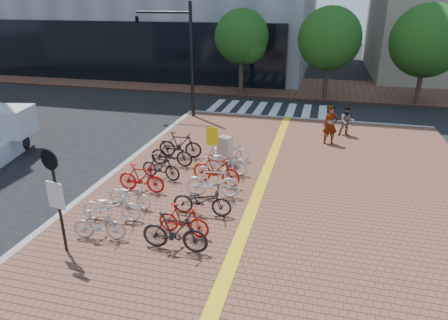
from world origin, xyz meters
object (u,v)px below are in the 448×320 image
(bike_3, at_px, (141,178))
(bike_10, at_px, (213,182))
(bike_5, at_px, (172,153))
(bike_6, at_px, (180,145))
(bike_8, at_px, (183,220))
(utility_box, at_px, (225,150))
(bike_4, at_px, (161,167))
(bike_7, at_px, (175,232))
(pedestrian_b, at_px, (347,121))
(yellow_sign, at_px, (213,140))
(bike_1, at_px, (111,206))
(bike_0, at_px, (99,225))
(bike_2, at_px, (130,195))
(pedestrian_a, at_px, (330,125))
(bike_11, at_px, (216,170))
(bike_13, at_px, (229,151))
(notice_sign, at_px, (55,189))
(traffic_light_pole, at_px, (166,38))
(bike_9, at_px, (202,200))
(bike_12, at_px, (224,161))

(bike_3, xyz_separation_m, bike_10, (2.61, 0.22, 0.05))
(bike_5, bearing_deg, bike_3, 175.07)
(bike_6, distance_m, bike_8, 6.29)
(bike_5, height_order, bike_6, bike_6)
(bike_6, distance_m, utility_box, 2.09)
(bike_4, distance_m, bike_7, 4.87)
(pedestrian_b, xyz_separation_m, utility_box, (-5.07, -5.14, -0.17))
(bike_8, bearing_deg, yellow_sign, 12.31)
(bike_1, distance_m, bike_6, 5.66)
(bike_0, height_order, bike_7, bike_7)
(pedestrian_b, bearing_deg, bike_2, -136.66)
(bike_10, distance_m, yellow_sign, 2.73)
(pedestrian_a, bearing_deg, bike_11, -136.97)
(bike_0, bearing_deg, bike_10, -45.14)
(bike_13, bearing_deg, notice_sign, 152.98)
(bike_10, xyz_separation_m, traffic_light_pole, (-5.48, 9.87, 3.84))
(notice_sign, bearing_deg, bike_1, 77.19)
(bike_6, height_order, pedestrian_a, pedestrian_a)
(bike_9, distance_m, bike_13, 4.69)
(bike_0, xyz_separation_m, bike_11, (2.28, 4.41, 0.12))
(bike_9, distance_m, pedestrian_b, 10.64)
(bike_9, bearing_deg, bike_1, 107.96)
(bike_10, distance_m, pedestrian_b, 9.51)
(bike_5, bearing_deg, bike_7, -159.00)
(bike_0, height_order, bike_5, bike_5)
(yellow_sign, relative_size, notice_sign, 0.58)
(bike_5, distance_m, bike_6, 1.00)
(bike_9, xyz_separation_m, bike_12, (-0.14, 3.36, 0.02))
(bike_8, distance_m, notice_sign, 3.60)
(bike_2, distance_m, bike_5, 3.70)
(bike_4, bearing_deg, bike_10, -103.00)
(notice_sign, bearing_deg, bike_9, 43.41)
(bike_9, relative_size, pedestrian_a, 1.03)
(bike_10, relative_size, bike_12, 0.97)
(bike_4, distance_m, bike_6, 2.36)
(bike_11, bearing_deg, bike_10, -159.98)
(bike_4, xyz_separation_m, bike_13, (2.13, 2.42, -0.05))
(bike_11, distance_m, bike_13, 2.37)
(pedestrian_b, xyz_separation_m, notice_sign, (-7.78, -12.43, 1.15))
(bike_4, distance_m, pedestrian_a, 8.55)
(bike_1, relative_size, traffic_light_pole, 0.30)
(bike_1, bearing_deg, bike_13, -32.09)
(bike_5, xyz_separation_m, bike_11, (2.27, -1.29, 0.04))
(bike_8, relative_size, pedestrian_b, 1.08)
(bike_5, distance_m, bike_12, 2.32)
(bike_3, height_order, bike_13, bike_3)
(bike_8, relative_size, bike_13, 0.94)
(bike_5, bearing_deg, bike_0, 178.92)
(bike_2, bearing_deg, bike_4, 5.25)
(bike_13, bearing_deg, bike_11, 175.08)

